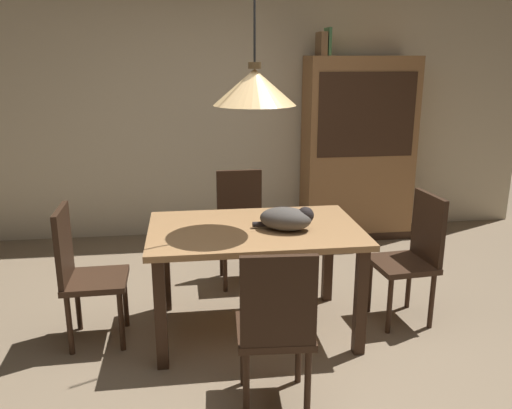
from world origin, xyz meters
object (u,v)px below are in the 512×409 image
chair_left_side (82,270)px  chair_near_front (276,324)px  cat_sleeping (287,219)px  hutch_bookcase (357,153)px  book_brown_thick (321,44)px  book_green_slim (328,42)px  pendant_lamp (255,87)px  chair_far_back (241,222)px  chair_right_side (413,252)px  dining_table (255,242)px

chair_left_side → chair_near_front: bearing=-38.0°
cat_sleeping → hutch_bookcase: (1.11, 1.95, 0.06)m
chair_left_side → book_brown_thick: 3.12m
book_green_slim → pendant_lamp: bearing=-117.1°
cat_sleeping → chair_far_back: bearing=102.1°
chair_near_front → cat_sleeping: size_ratio=2.28×
hutch_bookcase → book_green_slim: size_ratio=7.12×
chair_near_front → cat_sleeping: 0.89m
chair_right_side → book_brown_thick: (-0.23, 1.87, 1.45)m
chair_far_back → book_green_slim: size_ratio=3.58×
chair_right_side → pendant_lamp: 1.61m
dining_table → chair_left_side: chair_left_side is taller
pendant_lamp → book_green_slim: size_ratio=5.00×
chair_right_side → chair_far_back: (-1.13, 0.87, 0.00)m
chair_left_side → pendant_lamp: pendant_lamp is taller
chair_far_back → chair_near_front: bearing=-90.1°
chair_left_side → book_green_slim: 3.17m
hutch_bookcase → book_brown_thick: book_brown_thick is taller
chair_left_side → cat_sleeping: size_ratio=2.28×
book_green_slim → chair_near_front: bearing=-109.3°
chair_right_side → chair_far_back: 1.43m
hutch_bookcase → book_green_slim: 1.15m
pendant_lamp → cat_sleeping: bearing=-20.9°
chair_far_back → hutch_bookcase: hutch_bookcase is taller
chair_right_side → book_green_slim: 2.38m
chair_left_side → chair_far_back: same height
book_brown_thick → cat_sleeping: bearing=-109.6°
chair_left_side → cat_sleeping: chair_left_side is taller
chair_far_back → hutch_bookcase: (1.32, 0.99, 0.38)m
chair_near_front → chair_left_side: bearing=142.0°
chair_right_side → chair_left_side: size_ratio=1.00×
dining_table → chair_far_back: bearing=90.1°
chair_near_front → book_brown_thick: 3.24m
chair_right_side → cat_sleeping: chair_right_side is taller
pendant_lamp → hutch_bookcase: 2.41m
dining_table → chair_near_front: chair_near_front is taller
book_brown_thick → dining_table: bearing=-115.6°
chair_left_side → pendant_lamp: size_ratio=0.72×
chair_far_back → book_brown_thick: size_ratio=3.88×
chair_left_side → pendant_lamp: 1.61m
chair_near_front → book_green_slim: bearing=70.7°
dining_table → pendant_lamp: size_ratio=1.08×
dining_table → chair_near_front: (-0.00, -0.88, -0.14)m
chair_right_side → book_green_slim: bearing=95.2°
pendant_lamp → chair_near_front: bearing=-90.3°
hutch_bookcase → pendant_lamp: bearing=-125.1°
chair_far_back → book_green_slim: bearing=46.0°
chair_left_side → pendant_lamp: (1.13, 0.00, 1.15)m
hutch_bookcase → book_brown_thick: bearing=179.8°
chair_near_front → pendant_lamp: pendant_lamp is taller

